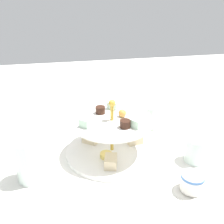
# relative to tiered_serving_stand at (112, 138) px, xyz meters

# --- Properties ---
(ground_plane) EXTENTS (2.40, 2.40, 0.00)m
(ground_plane) POSITION_rel_tiered_serving_stand_xyz_m (-0.00, -0.00, -0.05)
(ground_plane) COLOR silver
(tiered_serving_stand) EXTENTS (0.29, 0.29, 0.18)m
(tiered_serving_stand) POSITION_rel_tiered_serving_stand_xyz_m (0.00, 0.00, 0.00)
(tiered_serving_stand) COLOR white
(tiered_serving_stand) RESTS_ON ground_plane
(water_glass_tall_right) EXTENTS (0.07, 0.07, 0.12)m
(water_glass_tall_right) POSITION_rel_tiered_serving_stand_xyz_m (0.08, -0.24, 0.01)
(water_glass_tall_right) COLOR silver
(water_glass_tall_right) RESTS_ON ground_plane
(water_glass_short_left) EXTENTS (0.06, 0.06, 0.08)m
(water_glass_short_left) POSITION_rel_tiered_serving_stand_xyz_m (0.09, 0.23, -0.01)
(water_glass_short_left) COLOR silver
(water_glass_short_left) RESTS_ON ground_plane
(teacup_with_saucer) EXTENTS (0.09, 0.09, 0.05)m
(teacup_with_saucer) POSITION_rel_tiered_serving_stand_xyz_m (0.21, 0.16, -0.03)
(teacup_with_saucer) COLOR white
(teacup_with_saucer) RESTS_ON ground_plane
(butter_knife_left) EXTENTS (0.06, 0.17, 0.00)m
(butter_knife_left) POSITION_rel_tiered_serving_stand_xyz_m (-0.27, -0.14, -0.05)
(butter_knife_left) COLOR silver
(butter_knife_left) RESTS_ON ground_plane
(water_glass_mid_back) EXTENTS (0.06, 0.06, 0.08)m
(water_glass_mid_back) POSITION_rel_tiered_serving_stand_xyz_m (-0.13, 0.18, -0.01)
(water_glass_mid_back) COLOR silver
(water_glass_mid_back) RESTS_ON ground_plane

